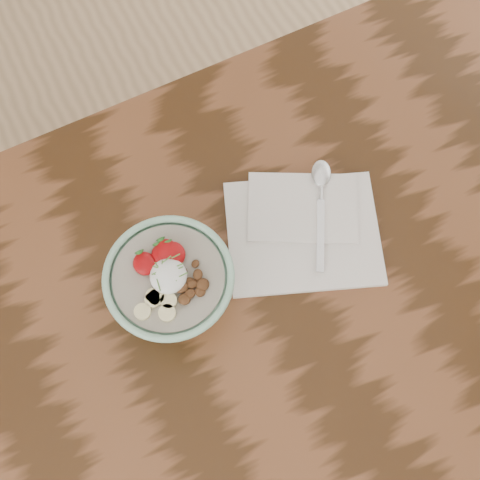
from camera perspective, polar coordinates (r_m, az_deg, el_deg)
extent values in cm
cube|color=#38200E|center=(100.50, -5.85, -11.42)|extent=(160.00, 90.00, 4.00)
cylinder|color=#4C2D19|center=(163.01, 13.79, 9.74)|extent=(7.00, 7.00, 71.00)
cylinder|color=#95C8A9|center=(100.44, -5.60, -4.76)|extent=(7.99, 7.99, 1.14)
torus|color=#95C8A9|center=(91.56, -6.14, -3.15)|extent=(18.17, 18.17, 1.05)
cylinder|color=#A29986|center=(92.10, -6.10, -3.26)|extent=(15.41, 15.41, 0.95)
ellipsoid|color=white|center=(90.66, -6.13, -3.08)|extent=(5.08, 5.08, 2.80)
ellipsoid|color=#950609|center=(91.89, -6.31, -0.98)|extent=(3.37, 3.71, 1.86)
cone|color=#286623|center=(92.15, -6.71, -0.12)|extent=(1.40, 1.03, 1.52)
ellipsoid|color=#950609|center=(91.68, -5.72, -1.19)|extent=(3.34, 3.67, 1.84)
cone|color=#286623|center=(91.92, -6.12, -0.33)|extent=(1.40, 1.03, 1.52)
ellipsoid|color=#950609|center=(91.75, -8.14, -2.00)|extent=(3.14, 3.46, 1.73)
cone|color=#286623|center=(91.97, -8.51, -1.19)|extent=(1.40, 1.03, 1.52)
ellipsoid|color=#950609|center=(91.96, -6.69, -1.24)|extent=(2.84, 3.13, 1.56)
cone|color=#286623|center=(92.14, -7.02, -0.50)|extent=(1.40, 1.03, 1.52)
cylinder|color=beige|center=(90.59, -7.16, -4.89)|extent=(2.26, 2.26, 0.70)
cylinder|color=beige|center=(90.27, -6.11, -5.18)|extent=(2.24, 2.24, 0.70)
cylinder|color=beige|center=(90.55, -7.48, -5.10)|extent=(2.13, 2.13, 0.70)
cylinder|color=beige|center=(89.85, -6.24, -6.22)|extent=(2.36, 2.36, 0.70)
cylinder|color=beige|center=(90.71, -7.44, -4.75)|extent=(1.97, 1.97, 0.70)
cylinder|color=beige|center=(90.31, -8.32, -6.08)|extent=(2.28, 2.28, 0.70)
ellipsoid|color=#58311A|center=(90.26, -3.19, -3.82)|extent=(2.53, 2.49, 1.32)
ellipsoid|color=#58311A|center=(89.95, -4.77, -5.06)|extent=(2.30, 2.31, 1.05)
ellipsoid|color=#58311A|center=(91.47, -3.83, -2.04)|extent=(1.61, 1.58, 0.97)
ellipsoid|color=#58311A|center=(90.77, -3.62, -2.98)|extent=(1.98, 2.14, 1.07)
ellipsoid|color=#58311A|center=(90.41, -5.05, -4.00)|extent=(2.54, 2.45, 0.99)
ellipsoid|color=#58311A|center=(90.52, -4.08, -3.77)|extent=(1.58, 1.37, 0.98)
ellipsoid|color=#58311A|center=(90.13, -4.29, -4.60)|extent=(1.81, 1.64, 0.91)
ellipsoid|color=#58311A|center=(90.13, -3.41, -4.42)|extent=(2.11, 2.10, 1.07)
ellipsoid|color=#58311A|center=(90.79, -4.32, -3.53)|extent=(1.43, 1.40, 0.66)
ellipsoid|color=#58311A|center=(91.24, -4.87, -2.67)|extent=(1.18, 1.34, 0.87)
cylinder|color=#568638|center=(89.32, -5.78, -3.50)|extent=(1.18, 0.57, 0.22)
cylinder|color=#568638|center=(89.78, -5.17, -2.41)|extent=(1.03, 0.24, 0.22)
cylinder|color=#568638|center=(89.37, -6.96, -3.81)|extent=(0.43, 1.71, 0.24)
cylinder|color=#568638|center=(90.12, -6.98, -2.33)|extent=(0.40, 1.69, 0.24)
cylinder|color=#568638|center=(89.80, -6.85, -2.91)|extent=(1.51, 0.83, 0.23)
cylinder|color=#568638|center=(90.35, -6.28, -1.66)|extent=(1.50, 0.55, 0.23)
cylinder|color=#568638|center=(89.91, -5.31, -2.20)|extent=(1.55, 0.24, 0.23)
cylinder|color=#568638|center=(90.12, -7.09, -2.36)|extent=(1.00, 1.06, 0.22)
cylinder|color=#568638|center=(90.16, -6.67, -2.14)|extent=(0.79, 1.21, 0.22)
cylinder|color=#568638|center=(89.93, -7.19, -2.77)|extent=(1.28, 0.19, 0.22)
cylinder|color=#568638|center=(89.45, -4.87, -2.97)|extent=(1.30, 0.20, 0.22)
cylinder|color=#568638|center=(89.83, -6.02, -2.56)|extent=(1.03, 1.52, 0.24)
cylinder|color=#568638|center=(90.39, -5.50, -1.37)|extent=(1.31, 0.22, 0.23)
cylinder|color=#568638|center=(89.54, -6.05, -3.15)|extent=(1.12, 1.12, 0.23)
cube|color=white|center=(103.76, 5.40, 0.58)|extent=(28.58, 26.02, 0.90)
cube|color=white|center=(104.63, 5.38, 2.78)|extent=(20.50, 18.18, 0.54)
cube|color=silver|center=(102.66, 6.88, 0.40)|extent=(6.73, 10.89, 0.36)
cylinder|color=silver|center=(105.44, 6.93, 4.21)|extent=(2.13, 3.05, 0.72)
ellipsoid|color=silver|center=(106.61, 6.95, 5.68)|extent=(5.04, 5.66, 0.98)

